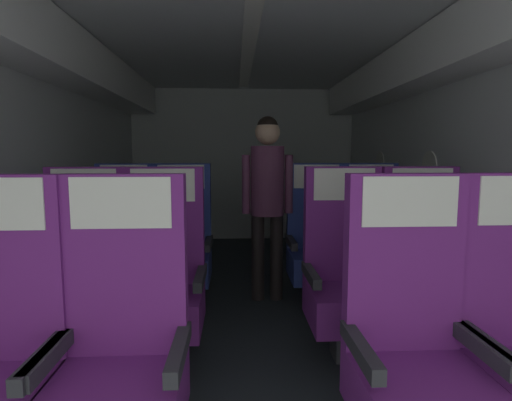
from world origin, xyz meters
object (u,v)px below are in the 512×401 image
seat_b_right_aisle (424,278)px  flight_attendant (267,189)px  seat_c_left_window (124,247)px  seat_b_left_window (84,282)px  seat_c_left_aisle (181,247)px  seat_a_right_window (413,351)px  seat_b_left_aisle (163,282)px  seat_a_left_aisle (121,356)px  seat_b_right_window (346,278)px  seat_c_right_window (317,245)px  seat_c_right_aisle (372,244)px

seat_b_right_aisle → flight_attendant: bearing=132.2°
seat_c_left_window → seat_b_left_window: bearing=-89.5°
seat_c_left_aisle → flight_attendant: bearing=5.7°
seat_a_right_window → seat_b_left_aisle: size_ratio=1.00×
seat_a_left_aisle → seat_c_left_aisle: bearing=90.2°
seat_a_left_aisle → seat_b_right_window: same height
seat_b_left_window → seat_c_right_window: (1.60, 0.91, 0.00)m
seat_b_left_aisle → flight_attendant: bearing=54.4°
seat_c_right_window → seat_c_left_window: bearing=179.7°
seat_b_left_window → seat_b_right_window: bearing=0.1°
seat_a_left_aisle → seat_c_left_aisle: 1.82m
seat_a_left_aisle → flight_attendant: bearing=69.4°
flight_attendant → seat_c_left_window: bearing=21.0°
seat_b_left_window → seat_c_right_aisle: 2.27m
seat_a_left_aisle → flight_attendant: 2.08m
seat_b_left_aisle → seat_b_right_aisle: size_ratio=1.00×
seat_b_left_aisle → seat_c_right_aisle: bearing=30.3°
seat_c_left_aisle → seat_c_left_window: bearing=178.9°
seat_c_right_window → seat_a_right_window: bearing=-90.0°
flight_attendant → seat_b_left_aisle: bearing=72.4°
seat_b_left_aisle → seat_b_right_window: (1.12, 0.02, 0.00)m
seat_a_right_window → seat_c_right_aisle: (0.48, 1.86, 0.00)m
seat_c_left_aisle → seat_c_right_window: 1.14m
seat_b_left_window → flight_attendant: size_ratio=0.75×
flight_attendant → seat_b_right_aisle: bearing=150.2°
seat_a_left_aisle → seat_c_left_window: size_ratio=1.00×
seat_b_right_aisle → seat_c_left_window: (-2.09, 0.93, 0.00)m
seat_b_right_window → seat_c_left_window: size_ratio=1.00×
seat_b_right_aisle → seat_c_right_aisle: same height
seat_b_right_aisle → seat_a_right_window: bearing=-117.7°
seat_b_left_window → seat_c_right_window: size_ratio=1.00×
seat_b_right_aisle → seat_c_left_aisle: (-1.62, 0.92, 0.00)m
seat_c_left_window → seat_c_left_aisle: same height
seat_b_right_window → flight_attendant: bearing=112.8°
seat_a_right_window → seat_b_left_window: same height
seat_b_left_window → flight_attendant: 1.61m
seat_b_left_window → seat_b_left_aisle: bearing=-1.5°
seat_b_left_window → seat_c_left_window: bearing=90.5°
seat_b_right_window → seat_c_left_aisle: bearing=141.4°
seat_b_left_window → seat_b_right_aisle: bearing=-0.4°
seat_c_right_aisle → seat_c_right_window: bearing=-178.0°
seat_b_right_aisle → seat_c_right_aisle: bearing=90.4°
seat_c_left_window → seat_c_right_window: (1.61, -0.01, 0.00)m
seat_b_left_window → seat_c_left_window: size_ratio=1.00×
seat_c_left_aisle → seat_b_right_aisle: bearing=-29.6°
seat_a_left_aisle → seat_c_right_window: (1.13, 1.82, 0.00)m
seat_c_left_window → flight_attendant: (1.19, 0.06, 0.47)m
seat_b_right_aisle → seat_b_right_window: same height
seat_b_left_aisle → seat_c_right_aisle: 1.86m
seat_a_left_aisle → seat_c_right_aisle: 2.44m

